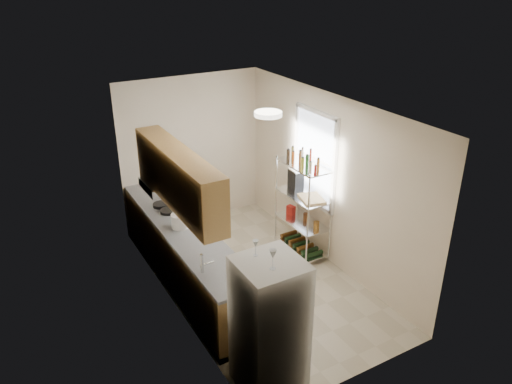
% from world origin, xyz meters
% --- Properties ---
extents(room, '(2.52, 4.42, 2.62)m').
position_xyz_m(room, '(0.00, 0.00, 1.30)').
color(room, beige).
rests_on(room, ground).
extents(counter_run, '(0.63, 3.51, 0.90)m').
position_xyz_m(counter_run, '(-0.92, 0.44, 0.45)').
color(counter_run, tan).
rests_on(counter_run, ground).
extents(upper_cabinets, '(0.33, 2.20, 0.72)m').
position_xyz_m(upper_cabinets, '(-1.05, 0.10, 1.81)').
color(upper_cabinets, tan).
rests_on(upper_cabinets, room).
extents(range_hood, '(0.50, 0.60, 0.12)m').
position_xyz_m(range_hood, '(-1.00, 0.90, 1.39)').
color(range_hood, '#B7BABC').
rests_on(range_hood, room).
extents(window, '(0.06, 1.00, 1.46)m').
position_xyz_m(window, '(1.23, 0.35, 1.55)').
color(window, white).
rests_on(window, room).
extents(bakers_rack, '(0.45, 0.90, 1.73)m').
position_xyz_m(bakers_rack, '(1.00, 0.30, 1.11)').
color(bakers_rack, silver).
rests_on(bakers_rack, ground).
extents(ceiling_dome, '(0.34, 0.34, 0.05)m').
position_xyz_m(ceiling_dome, '(0.00, -0.30, 2.57)').
color(ceiling_dome, white).
rests_on(ceiling_dome, room).
extents(refrigerator, '(0.65, 0.65, 1.57)m').
position_xyz_m(refrigerator, '(-0.87, -1.80, 0.79)').
color(refrigerator, silver).
rests_on(refrigerator, ground).
extents(wine_glass_a, '(0.06, 0.06, 0.17)m').
position_xyz_m(wine_glass_a, '(-0.93, -1.62, 1.66)').
color(wine_glass_a, silver).
rests_on(wine_glass_a, refrigerator).
extents(wine_glass_b, '(0.08, 0.08, 0.21)m').
position_xyz_m(wine_glass_b, '(-0.91, -1.91, 1.68)').
color(wine_glass_b, silver).
rests_on(wine_glass_b, refrigerator).
extents(rice_cooker, '(0.24, 0.24, 0.19)m').
position_xyz_m(rice_cooker, '(-0.94, 0.47, 1.00)').
color(rice_cooker, silver).
rests_on(rice_cooker, counter_run).
extents(frying_pan_large, '(0.28, 0.28, 0.04)m').
position_xyz_m(frying_pan_large, '(-0.91, 0.98, 0.92)').
color(frying_pan_large, black).
rests_on(frying_pan_large, counter_run).
extents(frying_pan_small, '(0.26, 0.26, 0.05)m').
position_xyz_m(frying_pan_small, '(-0.95, 1.22, 0.92)').
color(frying_pan_small, black).
rests_on(frying_pan_small, counter_run).
extents(cutting_board, '(0.41, 0.48, 0.03)m').
position_xyz_m(cutting_board, '(1.02, 0.10, 1.03)').
color(cutting_board, tan).
rests_on(cutting_board, bakers_rack).
extents(espresso_machine, '(0.17, 0.25, 0.28)m').
position_xyz_m(espresso_machine, '(1.09, 0.63, 1.15)').
color(espresso_machine, black).
rests_on(espresso_machine, bakers_rack).
extents(storage_bag, '(0.12, 0.14, 0.14)m').
position_xyz_m(storage_bag, '(0.98, 0.58, 0.63)').
color(storage_bag, '#A71C14').
rests_on(storage_bag, bakers_rack).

